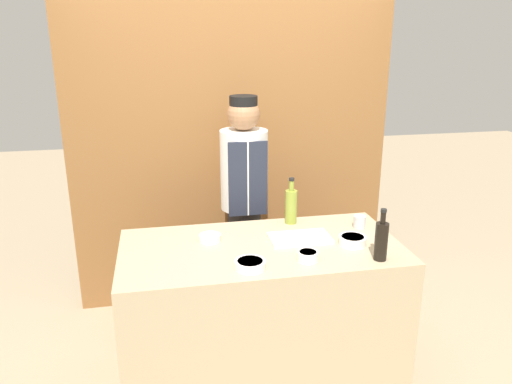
{
  "coord_description": "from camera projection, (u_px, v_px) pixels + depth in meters",
  "views": [
    {
      "loc": [
        -0.55,
        -2.63,
        2.14
      ],
      "look_at": [
        0.0,
        0.17,
        1.2
      ],
      "focal_mm": 35.0,
      "sensor_mm": 36.0,
      "label": 1
    }
  ],
  "objects": [
    {
      "name": "ground_plane",
      "position": [
        261.0,
        377.0,
        3.21
      ],
      "size": [
        14.0,
        14.0,
        0.0
      ],
      "primitive_type": "plane",
      "color": "tan"
    },
    {
      "name": "sauce_bowl_white",
      "position": [
        210.0,
        238.0,
        2.99
      ],
      "size": [
        0.13,
        0.13,
        0.04
      ],
      "color": "white",
      "rests_on": "counter"
    },
    {
      "name": "bottle_soy",
      "position": [
        381.0,
        240.0,
        2.72
      ],
      "size": [
        0.07,
        0.07,
        0.3
      ],
      "color": "black",
      "rests_on": "counter"
    },
    {
      "name": "cup_steel",
      "position": [
        360.0,
        222.0,
        3.19
      ],
      "size": [
        0.08,
        0.08,
        0.08
      ],
      "color": "#B7B7BC",
      "rests_on": "counter"
    },
    {
      "name": "sauce_bowl_yellow",
      "position": [
        308.0,
        256.0,
        2.73
      ],
      "size": [
        0.12,
        0.12,
        0.05
      ],
      "color": "white",
      "rests_on": "counter"
    },
    {
      "name": "cutting_board",
      "position": [
        300.0,
        238.0,
        3.01
      ],
      "size": [
        0.37,
        0.21,
        0.02
      ],
      "color": "white",
      "rests_on": "counter"
    },
    {
      "name": "sauce_bowl_orange",
      "position": [
        353.0,
        240.0,
        2.93
      ],
      "size": [
        0.16,
        0.16,
        0.05
      ],
      "color": "white",
      "rests_on": "counter"
    },
    {
      "name": "chef_center",
      "position": [
        244.0,
        201.0,
        3.65
      ],
      "size": [
        0.34,
        0.34,
        1.7
      ],
      "color": "#28282D",
      "rests_on": "ground_plane"
    },
    {
      "name": "bottle_oil",
      "position": [
        291.0,
        205.0,
        3.24
      ],
      "size": [
        0.08,
        0.08,
        0.31
      ],
      "color": "olive",
      "rests_on": "counter"
    },
    {
      "name": "cabinet_wall",
      "position": [
        232.0,
        154.0,
        3.94
      ],
      "size": [
        2.47,
        0.18,
        2.4
      ],
      "color": "brown",
      "rests_on": "ground_plane"
    },
    {
      "name": "sauce_bowl_purple",
      "position": [
        250.0,
        264.0,
        2.64
      ],
      "size": [
        0.17,
        0.17,
        0.04
      ],
      "color": "white",
      "rests_on": "counter"
    },
    {
      "name": "counter",
      "position": [
        261.0,
        315.0,
        3.07
      ],
      "size": [
        1.65,
        0.83,
        0.92
      ],
      "color": "tan",
      "rests_on": "ground_plane"
    }
  ]
}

